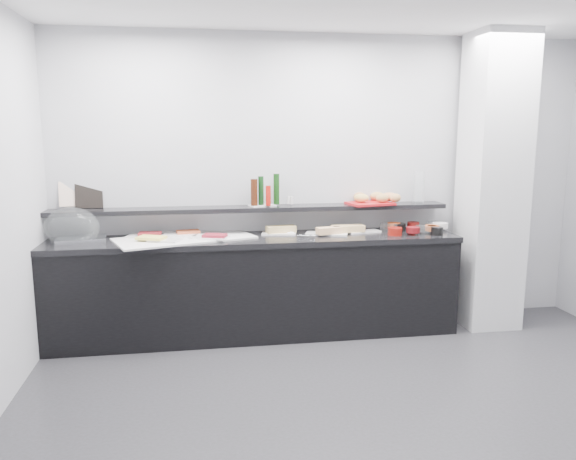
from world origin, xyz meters
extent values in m
plane|color=#2D2D30|center=(0.00, 0.00, 0.00)|extent=(5.00, 5.00, 0.00)
cube|color=#AFB1B7|center=(0.00, 2.00, 1.35)|extent=(5.00, 0.02, 2.70)
cube|color=silver|center=(1.50, 1.65, 1.35)|extent=(0.50, 0.50, 2.70)
cube|color=black|center=(-0.70, 1.70, 0.42)|extent=(3.60, 0.60, 0.85)
cube|color=black|center=(-0.70, 1.70, 0.88)|extent=(3.62, 0.62, 0.05)
cube|color=black|center=(-0.70, 1.88, 1.13)|extent=(3.60, 0.25, 0.04)
cube|color=silver|center=(-2.18, 1.71, 0.92)|extent=(0.43, 0.31, 0.04)
ellipsoid|color=silver|center=(-2.25, 1.74, 1.03)|extent=(0.52, 0.39, 0.34)
cube|color=silver|center=(-1.32, 1.70, 0.91)|extent=(1.27, 0.90, 0.01)
cube|color=silver|center=(-1.66, 1.79, 0.92)|extent=(0.32, 0.26, 0.01)
cube|color=maroon|center=(-1.62, 1.80, 0.94)|extent=(0.20, 0.13, 0.02)
cube|color=white|center=(-1.36, 1.83, 0.92)|extent=(0.38, 0.31, 0.01)
cube|color=#C84F29|center=(-1.29, 1.84, 0.94)|extent=(0.22, 0.16, 0.02)
cube|color=silver|center=(-1.48, 1.57, 0.92)|extent=(0.31, 0.26, 0.01)
cube|color=#F7E260|center=(-1.59, 1.59, 0.94)|extent=(0.27, 0.22, 0.02)
cube|color=white|center=(-1.10, 1.64, 0.92)|extent=(0.37, 0.31, 0.01)
cube|color=maroon|center=(-1.06, 1.61, 0.94)|extent=(0.23, 0.18, 0.02)
cube|color=white|center=(-0.48, 1.79, 0.91)|extent=(0.33, 0.19, 0.01)
cube|color=tan|center=(-0.46, 1.81, 0.94)|extent=(0.28, 0.14, 0.06)
cylinder|color=silver|center=(-0.42, 1.77, 0.92)|extent=(0.16, 0.01, 0.01)
cube|color=white|center=(-0.05, 1.72, 0.91)|extent=(0.41, 0.28, 0.01)
cube|color=#DEA974|center=(-0.04, 1.67, 0.94)|extent=(0.24, 0.13, 0.06)
cylinder|color=silver|center=(-0.27, 1.60, 0.92)|extent=(0.16, 0.04, 0.01)
cube|color=white|center=(0.31, 1.77, 0.91)|extent=(0.33, 0.19, 0.01)
cube|color=#DCB473|center=(0.15, 1.74, 0.94)|extent=(0.30, 0.13, 0.06)
cylinder|color=silver|center=(0.20, 1.75, 0.92)|extent=(0.15, 0.08, 0.01)
cylinder|color=white|center=(0.57, 1.81, 0.94)|extent=(0.22, 0.22, 0.07)
cylinder|color=#E6531F|center=(0.62, 1.83, 0.95)|extent=(0.13, 0.13, 0.05)
cylinder|color=black|center=(0.66, 1.80, 0.94)|extent=(0.13, 0.13, 0.07)
cylinder|color=#63100E|center=(0.82, 1.85, 0.95)|extent=(0.14, 0.14, 0.05)
cylinder|color=white|center=(1.05, 1.84, 0.94)|extent=(0.18, 0.18, 0.07)
cylinder|color=white|center=(1.06, 1.77, 0.95)|extent=(0.15, 0.15, 0.05)
cylinder|color=maroon|center=(0.55, 1.59, 0.94)|extent=(0.16, 0.16, 0.07)
cylinder|color=#5E0D11|center=(0.71, 1.57, 0.95)|extent=(0.16, 0.16, 0.05)
cylinder|color=white|center=(0.83, 1.63, 0.94)|extent=(0.15, 0.15, 0.07)
cylinder|color=orange|center=(0.92, 1.63, 0.95)|extent=(0.15, 0.15, 0.05)
cylinder|color=black|center=(0.93, 1.55, 0.94)|extent=(0.13, 0.13, 0.07)
cylinder|color=orange|center=(0.91, 1.62, 0.95)|extent=(0.11, 0.11, 0.05)
cube|color=black|center=(-2.15, 2.00, 1.28)|extent=(0.24, 0.09, 0.26)
cube|color=beige|center=(-2.30, 1.99, 1.28)|extent=(0.20, 0.08, 0.22)
cube|color=white|center=(-0.62, 1.89, 1.16)|extent=(0.26, 0.19, 0.01)
cylinder|color=#0E3612|center=(-0.63, 1.89, 1.29)|extent=(0.06, 0.06, 0.26)
cylinder|color=#3C190B|center=(-0.69, 1.85, 1.28)|extent=(0.08, 0.08, 0.24)
cylinder|color=#0F370F|center=(-0.48, 1.91, 1.30)|extent=(0.06, 0.06, 0.28)
cylinder|color=red|center=(-0.57, 1.82, 1.25)|extent=(0.05, 0.05, 0.18)
cylinder|color=silver|center=(-0.34, 1.90, 1.20)|extent=(0.04, 0.04, 0.07)
cylinder|color=white|center=(-0.37, 1.91, 1.20)|extent=(0.04, 0.04, 0.07)
cube|color=#B41319|center=(0.39, 1.84, 1.16)|extent=(0.45, 0.35, 0.02)
ellipsoid|color=#AD7042|center=(0.32, 1.97, 1.21)|extent=(0.13, 0.10, 0.08)
ellipsoid|color=tan|center=(0.50, 1.97, 1.21)|extent=(0.15, 0.10, 0.08)
ellipsoid|color=#B58345|center=(0.49, 1.80, 1.21)|extent=(0.15, 0.13, 0.08)
ellipsoid|color=#C18649|center=(0.62, 1.80, 1.21)|extent=(0.14, 0.11, 0.08)
ellipsoid|color=tan|center=(0.31, 1.85, 1.21)|extent=(0.17, 0.14, 0.08)
ellipsoid|color=#D0834F|center=(0.60, 1.91, 1.21)|extent=(0.16, 0.11, 0.08)
cylinder|color=white|center=(0.87, 1.87, 1.30)|extent=(0.12, 0.12, 0.30)
camera|label=1|loc=(-1.20, -3.16, 1.83)|focal=35.00mm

